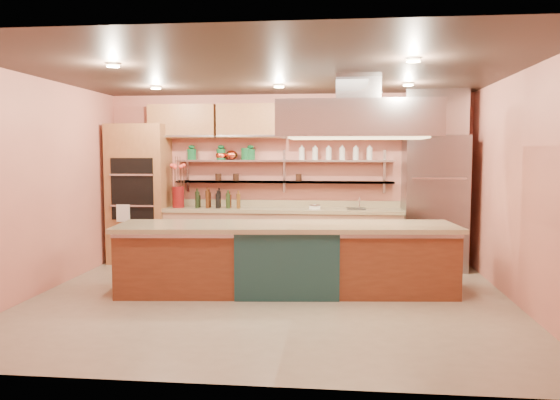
# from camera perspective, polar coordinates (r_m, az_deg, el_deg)

# --- Properties ---
(floor) EXTENTS (6.00, 5.00, 0.02)m
(floor) POSITION_cam_1_polar(r_m,az_deg,el_deg) (6.90, -1.18, -10.51)
(floor) COLOR gray
(floor) RESTS_ON ground
(ceiling) EXTENTS (6.00, 5.00, 0.02)m
(ceiling) POSITION_cam_1_polar(r_m,az_deg,el_deg) (6.72, -1.22, 13.25)
(ceiling) COLOR black
(ceiling) RESTS_ON wall_back
(wall_back) EXTENTS (6.00, 0.04, 2.80)m
(wall_back) POSITION_cam_1_polar(r_m,az_deg,el_deg) (9.15, 0.77, 2.25)
(wall_back) COLOR #C8725E
(wall_back) RESTS_ON floor
(wall_front) EXTENTS (6.00, 0.04, 2.80)m
(wall_front) POSITION_cam_1_polar(r_m,az_deg,el_deg) (4.20, -5.50, -0.91)
(wall_front) COLOR #C8725E
(wall_front) RESTS_ON floor
(wall_left) EXTENTS (0.04, 5.00, 2.80)m
(wall_left) POSITION_cam_1_polar(r_m,az_deg,el_deg) (7.64, -24.12, 1.30)
(wall_left) COLOR #C8725E
(wall_left) RESTS_ON floor
(wall_right) EXTENTS (0.04, 5.00, 2.80)m
(wall_right) POSITION_cam_1_polar(r_m,az_deg,el_deg) (6.96, 24.14, 0.98)
(wall_right) COLOR #C8725E
(wall_right) RESTS_ON floor
(oven_stack) EXTENTS (0.95, 0.64, 2.30)m
(oven_stack) POSITION_cam_1_polar(r_m,az_deg,el_deg) (9.40, -14.46, 0.64)
(oven_stack) COLOR #9C6238
(oven_stack) RESTS_ON floor
(refrigerator) EXTENTS (0.95, 0.72, 2.10)m
(refrigerator) POSITION_cam_1_polar(r_m,az_deg,el_deg) (8.90, 15.79, -0.27)
(refrigerator) COLOR gray
(refrigerator) RESTS_ON floor
(back_counter) EXTENTS (3.84, 0.64, 0.93)m
(back_counter) POSITION_cam_1_polar(r_m,az_deg,el_deg) (8.95, 0.27, -3.83)
(back_counter) COLOR tan
(back_counter) RESTS_ON floor
(wall_shelf_lower) EXTENTS (3.60, 0.26, 0.03)m
(wall_shelf_lower) POSITION_cam_1_polar(r_m,az_deg,el_deg) (9.02, 0.38, 1.89)
(wall_shelf_lower) COLOR #AAADB1
(wall_shelf_lower) RESTS_ON wall_back
(wall_shelf_upper) EXTENTS (3.60, 0.26, 0.03)m
(wall_shelf_upper) POSITION_cam_1_polar(r_m,az_deg,el_deg) (9.01, 0.38, 4.12)
(wall_shelf_upper) COLOR #AAADB1
(wall_shelf_upper) RESTS_ON wall_back
(upper_cabinets) EXTENTS (4.60, 0.36, 0.55)m
(upper_cabinets) POSITION_cam_1_polar(r_m,az_deg,el_deg) (8.97, 0.67, 8.27)
(upper_cabinets) COLOR #9C6238
(upper_cabinets) RESTS_ON wall_back
(range_hood) EXTENTS (2.00, 1.00, 0.45)m
(range_hood) POSITION_cam_1_polar(r_m,az_deg,el_deg) (7.05, 8.10, 8.32)
(range_hood) COLOR #AAADB1
(range_hood) RESTS_ON ceiling
(ceiling_downlights) EXTENTS (4.00, 2.80, 0.02)m
(ceiling_downlights) POSITION_cam_1_polar(r_m,az_deg,el_deg) (6.91, -1.01, 12.77)
(ceiling_downlights) COLOR #FFE5A5
(ceiling_downlights) RESTS_ON ceiling
(island) EXTENTS (4.39, 1.35, 0.90)m
(island) POSITION_cam_1_polar(r_m,az_deg,el_deg) (7.20, 0.70, -6.10)
(island) COLOR brown
(island) RESTS_ON floor
(flower_vase) EXTENTS (0.24, 0.24, 0.35)m
(flower_vase) POSITION_cam_1_polar(r_m,az_deg,el_deg) (9.16, -10.58, 0.31)
(flower_vase) COLOR #5E0E0F
(flower_vase) RESTS_ON back_counter
(oil_bottle_cluster) EXTENTS (0.82, 0.30, 0.26)m
(oil_bottle_cluster) POSITION_cam_1_polar(r_m,az_deg,el_deg) (8.99, -6.46, -0.00)
(oil_bottle_cluster) COLOR black
(oil_bottle_cluster) RESTS_ON back_counter
(kitchen_scale) EXTENTS (0.19, 0.16, 0.10)m
(kitchen_scale) POSITION_cam_1_polar(r_m,az_deg,el_deg) (8.80, 3.66, -0.62)
(kitchen_scale) COLOR silver
(kitchen_scale) RESTS_ON back_counter
(bar_faucet) EXTENTS (0.03, 0.03, 0.19)m
(bar_faucet) POSITION_cam_1_polar(r_m,az_deg,el_deg) (8.89, 8.30, -0.29)
(bar_faucet) COLOR white
(bar_faucet) RESTS_ON back_counter
(copper_kettle) EXTENTS (0.23, 0.23, 0.16)m
(copper_kettle) POSITION_cam_1_polar(r_m,az_deg,el_deg) (9.14, -5.06, 4.70)
(copper_kettle) COLOR #DB5132
(copper_kettle) RESTS_ON wall_shelf_upper
(green_canister) EXTENTS (0.21, 0.21, 0.19)m
(green_canister) POSITION_cam_1_polar(r_m,az_deg,el_deg) (9.09, -3.58, 4.82)
(green_canister) COLOR #104E26
(green_canister) RESTS_ON wall_shelf_upper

